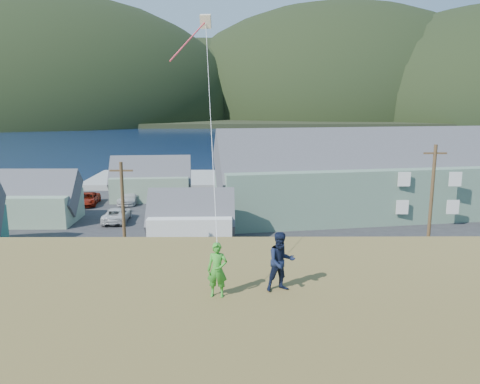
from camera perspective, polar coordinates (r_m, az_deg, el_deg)
name	(u,v)px	position (r m, az deg, el deg)	size (l,w,h in m)	color
ground	(191,284)	(33.11, -5.98, -11.15)	(900.00, 900.00, 0.00)	#0A1638
grass_strip	(188,296)	(31.26, -6.35, -12.46)	(110.00, 8.00, 0.10)	#4C3D19
waterfront_lot	(207,221)	(49.18, -4.08, -3.50)	(72.00, 36.00, 0.12)	#28282B
wharf	(177,180)	(72.08, -7.69, 1.50)	(26.00, 14.00, 0.90)	gray
far_shore	(233,114)	(360.65, -0.88, 9.48)	(900.00, 320.00, 2.00)	black
far_hills	(286,115)	(311.70, 5.68, 9.32)	(760.00, 265.00, 143.00)	black
lodge	(370,176)	(52.10, 15.57, 1.90)	(34.00, 14.50, 11.59)	slate
shed_palegreen_near	(32,199)	(52.27, -23.99, -0.82)	(9.17, 5.80, 6.64)	gray
shed_white	(191,220)	(40.82, -5.95, -3.37)	(7.63, 5.18, 5.98)	silver
shed_palegreen_far	(151,180)	(60.00, -10.81, 1.49)	(10.46, 6.48, 6.75)	slate
utility_poles	(172,216)	(33.28, -8.26, -2.96)	(35.50, 0.24, 9.41)	#47331E
parked_cars	(120,206)	(54.07, -14.40, -1.62)	(28.29, 14.15, 1.54)	#305878
kite_flyer_green	(217,270)	(13.10, -2.79, -9.46)	(0.56, 0.37, 1.55)	#329027
kite_flyer_navy	(281,262)	(13.49, 5.03, -8.46)	(0.84, 0.65, 1.73)	#121A32
kite_rig	(203,27)	(20.61, -4.50, 19.43)	(1.02, 4.47, 11.05)	beige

